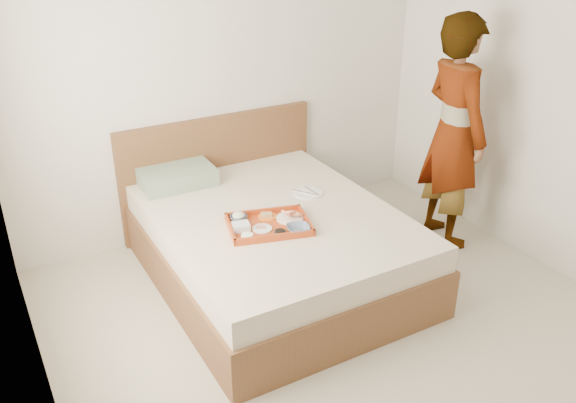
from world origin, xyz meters
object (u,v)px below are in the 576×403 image
(tray, at_px, (269,224))
(person, at_px, (454,133))
(bed, at_px, (275,246))
(dinner_plate, at_px, (308,193))

(tray, xyz_separation_m, person, (1.61, 0.03, 0.34))
(bed, distance_m, dinner_plate, 0.48)
(person, bearing_deg, bed, 93.54)
(bed, relative_size, tray, 3.77)
(dinner_plate, bearing_deg, tray, -147.03)
(dinner_plate, relative_size, person, 0.12)
(tray, bearing_deg, person, 16.32)
(dinner_plate, bearing_deg, bed, -156.60)
(tray, distance_m, person, 1.64)
(bed, height_order, tray, tray)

